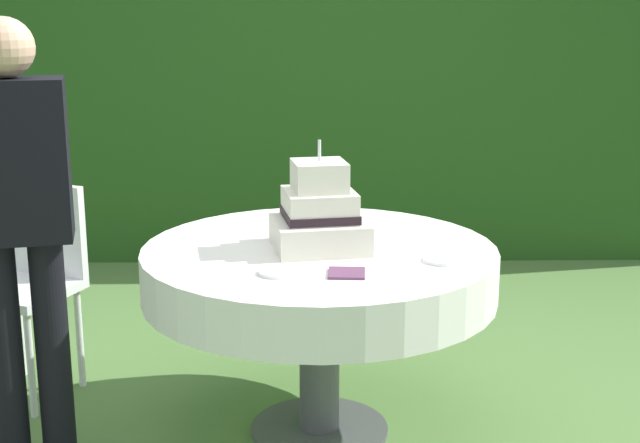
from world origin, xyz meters
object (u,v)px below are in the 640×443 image
object	(u,v)px
serving_plate_left	(278,272)
wedding_cake	(321,215)
standing_person	(18,218)
serving_plate_far	(301,225)
garden_chair	(32,269)
serving_plate_near	(443,260)
napkin_stack	(347,273)
cake_table	(319,275)

from	to	relation	value
serving_plate_left	wedding_cake	bearing A→B (deg)	65.09
serving_plate_left	standing_person	world-z (taller)	standing_person
serving_plate_far	garden_chair	distance (m)	1.16
wedding_cake	serving_plate_near	distance (m)	0.48
serving_plate_left	garden_chair	distance (m)	1.32
wedding_cake	napkin_stack	xyz separation A→B (m)	(0.08, -0.34, -0.12)
cake_table	garden_chair	xyz separation A→B (m)	(-1.21, 0.43, -0.10)
wedding_cake	serving_plate_left	distance (m)	0.38
standing_person	wedding_cake	bearing A→B (deg)	13.48
serving_plate_near	serving_plate_left	bearing A→B (deg)	-166.65
serving_plate_left	napkin_stack	size ratio (longest dim) A/B	1.06
cake_table	napkin_stack	xyz separation A→B (m)	(0.09, -0.33, 0.11)
napkin_stack	cake_table	bearing A→B (deg)	104.46
serving_plate_left	standing_person	bearing A→B (deg)	174.68
wedding_cake	serving_plate_far	world-z (taller)	wedding_cake
serving_plate_near	napkin_stack	size ratio (longest dim) A/B	1.16
cake_table	wedding_cake	bearing A→B (deg)	48.13
wedding_cake	serving_plate_far	size ratio (longest dim) A/B	3.37
wedding_cake	serving_plate_far	xyz separation A→B (m)	(-0.08, 0.32, -0.12)
wedding_cake	napkin_stack	distance (m)	0.37
serving_plate_near	standing_person	distance (m)	1.48
serving_plate_near	serving_plate_far	distance (m)	0.72
cake_table	standing_person	world-z (taller)	standing_person
serving_plate_near	wedding_cake	bearing A→B (deg)	155.79
serving_plate_far	napkin_stack	xyz separation A→B (m)	(0.16, -0.66, -0.00)
cake_table	serving_plate_left	distance (m)	0.37
wedding_cake	serving_plate_left	size ratio (longest dim) A/B	3.10
garden_chair	cake_table	bearing A→B (deg)	-19.52
cake_table	standing_person	xyz separation A→B (m)	(-1.03, -0.24, 0.29)
wedding_cake	garden_chair	xyz separation A→B (m)	(-1.22, 0.42, -0.33)
serving_plate_far	standing_person	size ratio (longest dim) A/B	0.08
serving_plate_left	standing_person	xyz separation A→B (m)	(-0.88, 0.08, 0.17)
serving_plate_left	standing_person	size ratio (longest dim) A/B	0.08
cake_table	serving_plate_near	world-z (taller)	serving_plate_near
wedding_cake	napkin_stack	bearing A→B (deg)	-76.86
serving_plate_far	napkin_stack	world-z (taller)	serving_plate_far
wedding_cake	serving_plate_near	xyz separation A→B (m)	(0.43, -0.19, -0.12)
wedding_cake	serving_plate_near	size ratio (longest dim) A/B	2.83
garden_chair	wedding_cake	bearing A→B (deg)	-19.13
serving_plate_near	serving_plate_left	world-z (taller)	same
cake_table	standing_person	size ratio (longest dim) A/B	0.83
garden_chair	serving_plate_near	bearing A→B (deg)	-20.48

